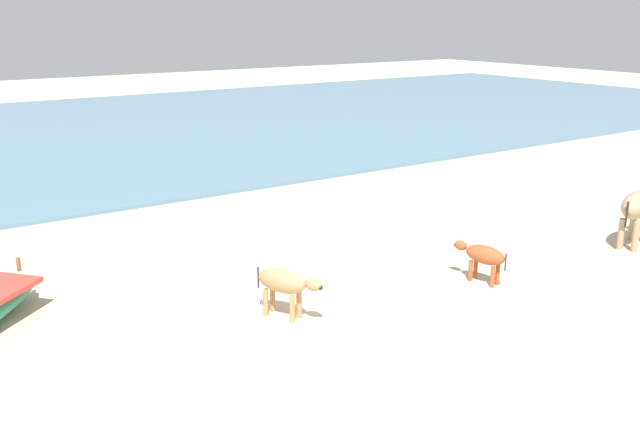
{
  "coord_description": "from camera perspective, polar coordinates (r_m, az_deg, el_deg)",
  "views": [
    {
      "loc": [
        -5.03,
        -6.12,
        3.91
      ],
      "look_at": [
        1.33,
        3.32,
        0.6
      ],
      "focal_mm": 38.55,
      "sensor_mm": 36.0,
      "label": 1
    }
  ],
  "objects": [
    {
      "name": "cow_adult_dun",
      "position": [
        13.12,
        24.9,
        0.55
      ],
      "size": [
        1.49,
        0.72,
        0.99
      ],
      "rotation": [
        0.0,
        0.0,
        0.28
      ],
      "color": "tan",
      "rests_on": "ground"
    },
    {
      "name": "calf_near_rust",
      "position": [
        10.61,
        13.39,
        -3.44
      ],
      "size": [
        0.39,
        0.9,
        0.59
      ],
      "rotation": [
        0.0,
        0.0,
        1.77
      ],
      "color": "#9E4C28",
      "rests_on": "ground"
    },
    {
      "name": "sea_water",
      "position": [
        24.41,
        -21.76,
        5.94
      ],
      "size": [
        60.0,
        20.0,
        0.08
      ],
      "primitive_type": "cube",
      "color": "slate",
      "rests_on": "ground"
    },
    {
      "name": "calf_far_tan",
      "position": [
        9.15,
        -2.98,
        -5.81
      ],
      "size": [
        0.61,
        0.99,
        0.67
      ],
      "rotation": [
        0.0,
        0.0,
        5.14
      ],
      "color": "tan",
      "rests_on": "ground"
    },
    {
      "name": "ground",
      "position": [
        8.83,
        4.98,
        -10.13
      ],
      "size": [
        80.0,
        80.0,
        0.0
      ],
      "primitive_type": "plane",
      "color": "beige"
    }
  ]
}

